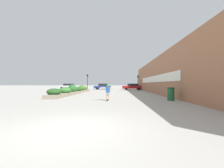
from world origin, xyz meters
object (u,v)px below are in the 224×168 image
at_px(trash_bin, 171,94).
at_px(traffic_light_left, 87,79).
at_px(skateboard, 108,100).
at_px(car_center_left, 68,86).
at_px(traffic_light_right, 138,80).
at_px(car_center_right, 103,86).
at_px(car_rightmost, 164,86).
at_px(skateboarder, 108,90).
at_px(car_leftmost, 132,87).

relative_size(trash_bin, traffic_light_left, 0.31).
relative_size(skateboard, car_center_left, 0.16).
xyz_separation_m(trash_bin, traffic_light_right, (-0.39, 18.20, 1.63)).
distance_m(car_center_right, traffic_light_right, 10.97).
xyz_separation_m(car_center_right, car_rightmost, (15.54, -0.12, 0.02)).
bearing_deg(traffic_light_right, car_center_left, 156.60).
relative_size(skateboarder, car_rightmost, 0.27).
height_order(car_center_left, car_rightmost, car_rightmost).
height_order(skateboard, traffic_light_right, traffic_light_right).
relative_size(trash_bin, car_center_right, 0.25).
bearing_deg(car_center_left, car_center_right, -90.20).
height_order(trash_bin, traffic_light_right, traffic_light_right).
bearing_deg(car_center_right, traffic_light_right, -132.48).
height_order(skateboarder, car_rightmost, car_rightmost).
relative_size(skateboarder, car_center_right, 0.29).
bearing_deg(skateboard, car_center_right, 96.55).
bearing_deg(car_rightmost, skateboarder, 154.26).
distance_m(skateboard, traffic_light_right, 19.28).
bearing_deg(traffic_light_right, skateboarder, -104.82).
bearing_deg(trash_bin, skateboard, -176.50).
bearing_deg(car_center_right, traffic_light_left, 159.41).
bearing_deg(car_center_left, traffic_light_right, -113.40).
relative_size(car_rightmost, traffic_light_right, 1.49).
distance_m(trash_bin, car_rightmost, 26.41).
relative_size(skateboarder, car_leftmost, 0.28).
height_order(car_leftmost, traffic_light_left, traffic_light_left).
bearing_deg(car_rightmost, trash_bin, 164.34).
height_order(car_center_left, car_center_right, car_center_right).
xyz_separation_m(car_center_right, traffic_light_right, (8.03, -7.35, 1.40)).
xyz_separation_m(skateboarder, traffic_light_right, (4.90, 18.52, 1.31)).
height_order(traffic_light_left, traffic_light_right, traffic_light_left).
bearing_deg(car_center_right, skateboarder, -173.11).
xyz_separation_m(skateboarder, car_leftmost, (4.15, 23.09, -0.09)).
distance_m(skateboarder, traffic_light_left, 19.93).
distance_m(skateboard, traffic_light_left, 20.00).
xyz_separation_m(skateboarder, car_center_left, (-12.15, 25.90, -0.08)).
xyz_separation_m(skateboard, traffic_light_right, (4.90, 18.52, 2.11)).
xyz_separation_m(trash_bin, car_rightmost, (7.13, 25.43, 0.25)).
xyz_separation_m(traffic_light_left, traffic_light_right, (10.59, -0.52, -0.18)).
xyz_separation_m(skateboard, car_leftmost, (4.15, 23.09, 0.71)).
bearing_deg(skateboarder, trash_bin, 3.16).
height_order(car_leftmost, traffic_light_right, traffic_light_right).
bearing_deg(traffic_light_left, car_leftmost, 22.37).
xyz_separation_m(car_leftmost, traffic_light_left, (-9.83, -4.05, 1.59)).
bearing_deg(traffic_light_right, car_leftmost, 99.41).
height_order(car_rightmost, traffic_light_left, traffic_light_left).
bearing_deg(car_leftmost, car_rightmost, -72.15).
bearing_deg(car_center_right, car_rightmost, -90.44).
bearing_deg(traffic_light_left, trash_bin, -59.61).
xyz_separation_m(car_center_right, traffic_light_left, (-2.57, -6.83, 1.58)).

